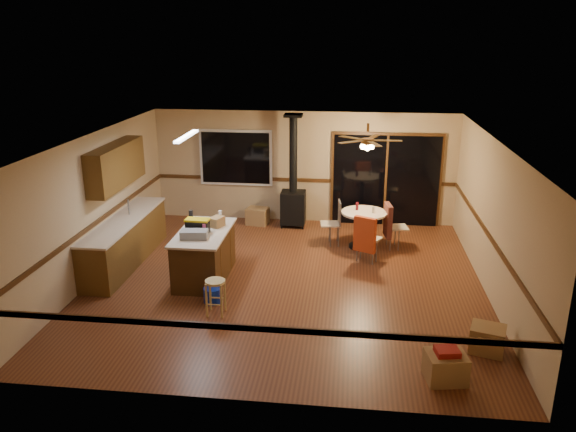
% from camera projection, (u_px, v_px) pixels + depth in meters
% --- Properties ---
extents(floor, '(7.00, 7.00, 0.00)m').
position_uv_depth(floor, '(286.00, 281.00, 10.18)').
color(floor, '#5C2E19').
rests_on(floor, ground).
extents(ceiling, '(7.00, 7.00, 0.00)m').
position_uv_depth(ceiling, '(286.00, 139.00, 9.37)').
color(ceiling, silver).
rests_on(ceiling, ground).
extents(wall_back, '(7.00, 0.00, 7.00)m').
position_uv_depth(wall_back, '(304.00, 167.00, 13.08)').
color(wall_back, tan).
rests_on(wall_back, ground).
extents(wall_front, '(7.00, 0.00, 7.00)m').
position_uv_depth(wall_front, '(250.00, 306.00, 6.48)').
color(wall_front, tan).
rests_on(wall_front, ground).
extents(wall_left, '(0.00, 7.00, 7.00)m').
position_uv_depth(wall_left, '(95.00, 206.00, 10.16)').
color(wall_left, tan).
rests_on(wall_left, ground).
extents(wall_right, '(0.00, 7.00, 7.00)m').
position_uv_depth(wall_right, '(493.00, 221.00, 9.39)').
color(wall_right, tan).
rests_on(wall_right, ground).
extents(chair_rail, '(7.00, 7.00, 0.08)m').
position_uv_depth(chair_rail, '(286.00, 229.00, 9.87)').
color(chair_rail, '#412610').
rests_on(chair_rail, ground).
extents(window, '(1.72, 0.10, 1.32)m').
position_uv_depth(window, '(236.00, 158.00, 13.15)').
color(window, black).
rests_on(window, ground).
extents(sliding_door, '(2.52, 0.10, 2.10)m').
position_uv_depth(sliding_door, '(386.00, 181.00, 12.90)').
color(sliding_door, black).
rests_on(sliding_door, ground).
extents(lower_cabinets, '(0.60, 3.00, 0.86)m').
position_uv_depth(lower_cabinets, '(125.00, 242.00, 10.87)').
color(lower_cabinets, brown).
rests_on(lower_cabinets, ground).
extents(countertop, '(0.64, 3.04, 0.04)m').
position_uv_depth(countertop, '(123.00, 220.00, 10.73)').
color(countertop, beige).
rests_on(countertop, lower_cabinets).
extents(upper_cabinets, '(0.35, 2.00, 0.80)m').
position_uv_depth(upper_cabinets, '(116.00, 166.00, 10.62)').
color(upper_cabinets, brown).
rests_on(upper_cabinets, ground).
extents(kitchen_island, '(0.88, 1.68, 0.90)m').
position_uv_depth(kitchen_island, '(204.00, 254.00, 10.21)').
color(kitchen_island, '#3A230E').
rests_on(kitchen_island, ground).
extents(wood_stove, '(0.55, 0.50, 2.52)m').
position_uv_depth(wood_stove, '(293.00, 196.00, 12.86)').
color(wood_stove, black).
rests_on(wood_stove, ground).
extents(ceiling_fan, '(0.24, 0.24, 0.55)m').
position_uv_depth(ceiling_fan, '(367.00, 143.00, 11.11)').
color(ceiling_fan, brown).
rests_on(ceiling_fan, ceiling).
extents(fluorescent_strip, '(0.10, 1.20, 0.04)m').
position_uv_depth(fluorescent_strip, '(187.00, 136.00, 9.86)').
color(fluorescent_strip, white).
rests_on(fluorescent_strip, ceiling).
extents(toolbox_grey, '(0.49, 0.31, 0.14)m').
position_uv_depth(toolbox_grey, '(194.00, 234.00, 9.72)').
color(toolbox_grey, slate).
rests_on(toolbox_grey, kitchen_island).
extents(toolbox_black, '(0.41, 0.23, 0.22)m').
position_uv_depth(toolbox_black, '(198.00, 226.00, 9.99)').
color(toolbox_black, black).
rests_on(toolbox_black, kitchen_island).
extents(toolbox_yellow_lid, '(0.43, 0.24, 0.03)m').
position_uv_depth(toolbox_yellow_lid, '(197.00, 220.00, 9.95)').
color(toolbox_yellow_lid, gold).
rests_on(toolbox_yellow_lid, toolbox_black).
extents(box_on_island, '(0.29, 0.33, 0.18)m').
position_uv_depth(box_on_island, '(217.00, 222.00, 10.30)').
color(box_on_island, olive).
rests_on(box_on_island, kitchen_island).
extents(bottle_dark, '(0.10, 0.10, 0.27)m').
position_uv_depth(bottle_dark, '(191.00, 217.00, 10.40)').
color(bottle_dark, black).
rests_on(bottle_dark, kitchen_island).
extents(bottle_pink, '(0.07, 0.07, 0.20)m').
position_uv_depth(bottle_pink, '(204.00, 229.00, 9.87)').
color(bottle_pink, '#D84C8C').
rests_on(bottle_pink, kitchen_island).
extents(bottle_white, '(0.08, 0.08, 0.18)m').
position_uv_depth(bottle_white, '(220.00, 215.00, 10.68)').
color(bottle_white, white).
rests_on(bottle_white, kitchen_island).
extents(bar_stool, '(0.42, 0.42, 0.58)m').
position_uv_depth(bar_stool, '(216.00, 297.00, 8.92)').
color(bar_stool, tan).
rests_on(bar_stool, floor).
extents(blue_bucket, '(0.35, 0.35, 0.26)m').
position_uv_depth(blue_bucket, '(213.00, 295.00, 9.36)').
color(blue_bucket, '#0C27B3').
rests_on(blue_bucket, floor).
extents(dining_table, '(0.95, 0.95, 0.78)m').
position_uv_depth(dining_table, '(364.00, 223.00, 11.64)').
color(dining_table, black).
rests_on(dining_table, ground).
extents(glass_red, '(0.08, 0.08, 0.16)m').
position_uv_depth(glass_red, '(357.00, 206.00, 11.65)').
color(glass_red, '#590C14').
rests_on(glass_red, dining_table).
extents(glass_cream, '(0.07, 0.07, 0.13)m').
position_uv_depth(glass_cream, '(373.00, 210.00, 11.47)').
color(glass_cream, beige).
rests_on(glass_cream, dining_table).
extents(chair_left, '(0.45, 0.44, 0.51)m').
position_uv_depth(chair_left, '(335.00, 218.00, 11.79)').
color(chair_left, tan).
rests_on(chair_left, ground).
extents(chair_near, '(0.58, 0.60, 0.70)m').
position_uv_depth(chair_near, '(365.00, 234.00, 10.80)').
color(chair_near, tan).
rests_on(chair_near, ground).
extents(chair_right, '(0.52, 0.48, 0.70)m').
position_uv_depth(chair_right, '(389.00, 221.00, 11.58)').
color(chair_right, tan).
rests_on(chair_right, ground).
extents(box_under_window, '(0.55, 0.47, 0.39)m').
position_uv_depth(box_under_window, '(258.00, 216.00, 13.16)').
color(box_under_window, olive).
rests_on(box_under_window, floor).
extents(box_corner_a, '(0.57, 0.50, 0.38)m').
position_uv_depth(box_corner_a, '(446.00, 367.00, 7.24)').
color(box_corner_a, olive).
rests_on(box_corner_a, floor).
extents(box_corner_b, '(0.56, 0.52, 0.38)m').
position_uv_depth(box_corner_b, '(487.00, 339.00, 7.90)').
color(box_corner_b, olive).
rests_on(box_corner_b, floor).
extents(box_small_red, '(0.33, 0.29, 0.08)m').
position_uv_depth(box_small_red, '(447.00, 351.00, 7.17)').
color(box_small_red, maroon).
rests_on(box_small_red, box_corner_a).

